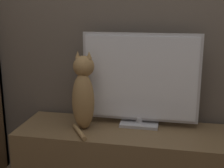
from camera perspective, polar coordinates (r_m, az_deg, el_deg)
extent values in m
cube|color=brown|center=(2.13, 4.99, -14.51)|extent=(1.59, 0.45, 0.48)
cube|color=#B7B7BC|center=(2.11, 5.02, -7.23)|extent=(0.25, 0.15, 0.02)
cylinder|color=#B7B7BC|center=(2.10, 5.04, -6.53)|extent=(0.04, 0.04, 0.03)
cube|color=#B7B7BC|center=(2.02, 5.24, 1.16)|extent=(0.76, 0.02, 0.57)
cube|color=white|center=(2.01, 5.20, 1.07)|extent=(0.72, 0.01, 0.54)
ellipsoid|color=#997547|center=(1.99, -5.28, -3.19)|extent=(0.15, 0.13, 0.37)
ellipsoid|color=silver|center=(2.04, -4.87, -3.29)|extent=(0.08, 0.04, 0.20)
sphere|color=#997547|center=(1.96, -5.21, 3.24)|extent=(0.14, 0.14, 0.13)
cone|color=#997547|center=(1.96, -6.29, 5.37)|extent=(0.04, 0.04, 0.04)
cone|color=#997547|center=(1.94, -4.21, 5.31)|extent=(0.04, 0.04, 0.04)
cylinder|color=#997547|center=(1.97, -5.99, -8.73)|extent=(0.15, 0.20, 0.03)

